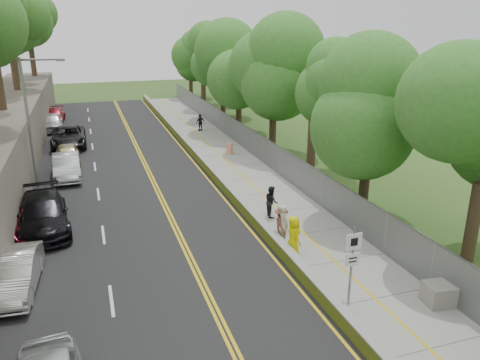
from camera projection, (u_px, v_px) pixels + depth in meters
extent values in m
plane|color=#33511E|center=(289.00, 271.00, 19.57)|extent=(140.00, 140.00, 0.00)
cube|color=black|center=(124.00, 177.00, 31.45)|extent=(11.20, 66.00, 0.04)
cube|color=gray|center=(237.00, 166.00, 33.82)|extent=(4.20, 66.00, 0.05)
cube|color=#C4EF29|center=(206.00, 165.00, 33.04)|extent=(0.42, 66.00, 0.60)
cube|color=slate|center=(264.00, 150.00, 34.13)|extent=(0.04, 66.00, 2.00)
cylinder|color=gray|center=(29.00, 127.00, 27.70)|extent=(0.18, 0.18, 8.00)
cylinder|color=gray|center=(40.00, 60.00, 26.80)|extent=(2.30, 0.13, 0.13)
cube|color=gray|center=(60.00, 60.00, 27.13)|extent=(0.50, 0.22, 0.14)
cylinder|color=gray|center=(351.00, 267.00, 16.68)|extent=(0.09, 0.09, 3.10)
cube|color=white|center=(354.00, 242.00, 16.33)|extent=(0.62, 0.04, 0.62)
cube|color=white|center=(352.00, 260.00, 16.55)|extent=(0.56, 0.04, 0.50)
cylinder|color=#F4420B|center=(229.00, 149.00, 36.67)|extent=(0.52, 0.52, 0.86)
cube|color=slate|center=(441.00, 294.00, 17.11)|extent=(1.30, 1.04, 0.80)
imported|color=silver|center=(15.00, 274.00, 17.87)|extent=(1.80, 4.45, 1.44)
imported|color=#530D19|center=(36.00, 220.00, 22.81)|extent=(2.70, 5.03, 1.34)
imported|color=black|center=(43.00, 214.00, 23.14)|extent=(2.88, 5.94, 1.67)
imported|color=tan|center=(68.00, 154.00, 34.09)|extent=(1.81, 4.16, 1.40)
imported|color=silver|center=(66.00, 166.00, 30.94)|extent=(1.85, 4.82, 1.57)
imported|color=black|center=(69.00, 137.00, 38.84)|extent=(2.73, 5.90, 1.64)
imported|color=maroon|center=(54.00, 116.00, 48.16)|extent=(2.22, 4.90, 1.39)
imported|color=silver|center=(52.00, 122.00, 44.51)|extent=(2.11, 4.85, 1.63)
imported|color=#D6D100|center=(293.00, 236.00, 20.62)|extent=(0.67, 0.94, 1.80)
imported|color=beige|center=(283.00, 224.00, 21.60)|extent=(0.52, 0.74, 1.92)
imported|color=black|center=(271.00, 201.00, 24.72)|extent=(0.75, 0.90, 1.68)
imported|color=brown|center=(281.00, 224.00, 21.85)|extent=(0.80, 1.20, 1.72)
imported|color=black|center=(200.00, 122.00, 44.38)|extent=(1.02, 0.74, 1.61)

